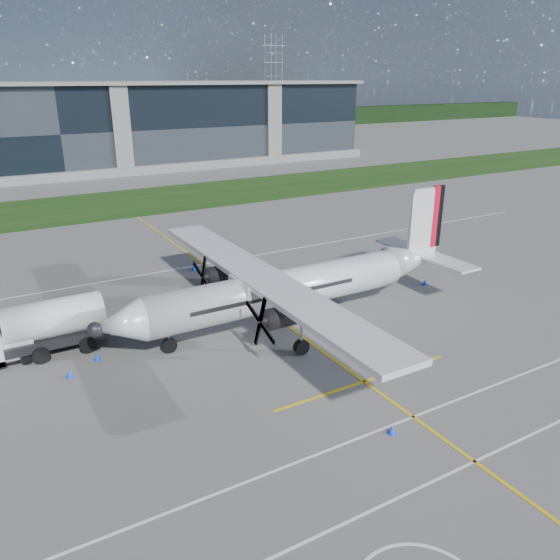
{
  "coord_description": "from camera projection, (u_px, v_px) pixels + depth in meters",
  "views": [
    {
      "loc": [
        -14.81,
        -27.13,
        16.4
      ],
      "look_at": [
        3.7,
        4.88,
        2.57
      ],
      "focal_mm": 35.0,
      "sensor_mm": 36.0,
      "label": 1
    }
  ],
  "objects": [
    {
      "name": "safety_cone_tail",
      "position": [
        425.0,
        282.0,
        45.66
      ],
      "size": [
        0.36,
        0.36,
        0.5
      ],
      "primitive_type": "cone",
      "color": "#0E41F1",
      "rests_on": "ground"
    },
    {
      "name": "ground",
      "position": [
        111.0,
        218.0,
        67.12
      ],
      "size": [
        400.0,
        400.0,
        0.0
      ],
      "primitive_type": "plane",
      "color": "#625F5D",
      "rests_on": "ground"
    },
    {
      "name": "fuel_tanker_truck",
      "position": [
        21.0,
        332.0,
        33.34
      ],
      "size": [
        9.15,
        2.97,
        3.43
      ],
      "primitive_type": null,
      "color": "silver",
      "rests_on": "ground"
    },
    {
      "name": "terminal_building",
      "position": [
        51.0,
        130.0,
        96.93
      ],
      "size": [
        120.0,
        20.0,
        15.0
      ],
      "primitive_type": "cube",
      "color": "black",
      "rests_on": "ground"
    },
    {
      "name": "safety_cone_stbdwing",
      "position": [
        193.0,
        268.0,
        49.06
      ],
      "size": [
        0.36,
        0.36,
        0.5
      ],
      "primitive_type": "cone",
      "color": "#0E41F1",
      "rests_on": "ground"
    },
    {
      "name": "grass_strip",
      "position": [
        97.0,
        206.0,
        73.6
      ],
      "size": [
        400.0,
        18.0,
        0.04
      ],
      "primitive_type": "cube",
      "color": "#16390F",
      "rests_on": "ground"
    },
    {
      "name": "baggage_tug",
      "position": [
        5.0,
        347.0,
        33.06
      ],
      "size": [
        3.36,
        2.01,
        2.01
      ],
      "primitive_type": null,
      "color": "silver",
      "rests_on": "ground"
    },
    {
      "name": "white_lane_line",
      "position": [
        426.0,
        485.0,
        23.34
      ],
      "size": [
        90.0,
        0.15,
        0.01
      ],
      "primitive_type": "cube",
      "color": "white",
      "rests_on": "ground"
    },
    {
      "name": "turboprop_aircraft",
      "position": [
        293.0,
        265.0,
        37.34
      ],
      "size": [
        27.37,
        28.39,
        8.52
      ],
      "primitive_type": null,
      "color": "silver",
      "rests_on": "ground"
    },
    {
      "name": "ground_crew_person",
      "position": [
        46.0,
        336.0,
        34.32
      ],
      "size": [
        0.71,
        0.94,
        2.17
      ],
      "primitive_type": "imported",
      "rotation": [
        0.0,
        0.0,
        1.67
      ],
      "color": "#F25907",
      "rests_on": "ground"
    },
    {
      "name": "tree_line",
      "position": [
        18.0,
        129.0,
        147.16
      ],
      "size": [
        400.0,
        6.0,
        6.0
      ],
      "primitive_type": "cube",
      "color": "black",
      "rests_on": "ground"
    },
    {
      "name": "safety_cone_portwing",
      "position": [
        392.0,
        429.0,
        26.61
      ],
      "size": [
        0.36,
        0.36,
        0.5
      ],
      "primitive_type": "cone",
      "color": "#0E41F1",
      "rests_on": "ground"
    },
    {
      "name": "safety_cone_fwd",
      "position": [
        69.0,
        373.0,
        31.62
      ],
      "size": [
        0.36,
        0.36,
        0.5
      ],
      "primitive_type": "cone",
      "color": "#0E41F1",
      "rests_on": "ground"
    },
    {
      "name": "yellow_taxiway_centerline",
      "position": [
        241.0,
        292.0,
        44.2
      ],
      "size": [
        0.2,
        70.0,
        0.01
      ],
      "primitive_type": "cube",
      "color": "yellow",
      "rests_on": "ground"
    },
    {
      "name": "safety_cone_nose_stbd",
      "position": [
        97.0,
        357.0,
        33.47
      ],
      "size": [
        0.36,
        0.36,
        0.5
      ],
      "primitive_type": "cone",
      "color": "#0E41F1",
      "rests_on": "ground"
    },
    {
      "name": "pylon_east",
      "position": [
        274.0,
        81.0,
        190.93
      ],
      "size": [
        9.0,
        4.6,
        30.0
      ],
      "primitive_type": null,
      "color": "gray",
      "rests_on": "ground"
    }
  ]
}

